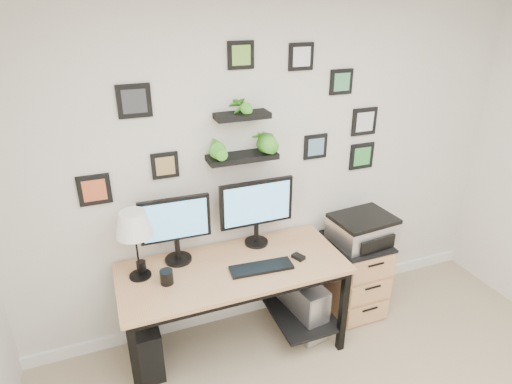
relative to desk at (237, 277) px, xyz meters
name	(u,v)px	position (x,y,z in m)	size (l,w,h in m)	color
room	(274,300)	(0.44, 0.32, -0.58)	(4.00, 4.00, 4.00)	tan
desk	(237,277)	(0.00, 0.00, 0.00)	(1.60, 0.70, 0.75)	tan
monitor_left	(176,225)	(-0.38, 0.17, 0.42)	(0.49, 0.20, 0.50)	black
monitor_right	(257,207)	(0.23, 0.19, 0.44)	(0.56, 0.18, 0.52)	black
keyboard	(261,268)	(0.14, -0.14, 0.13)	(0.44, 0.14, 0.02)	black
mouse	(298,257)	(0.44, -0.11, 0.14)	(0.06, 0.09, 0.03)	black
table_lamp	(134,225)	(-0.66, 0.08, 0.52)	(0.24, 0.24, 0.49)	black
mug	(167,277)	(-0.51, -0.06, 0.17)	(0.09, 0.09, 0.10)	black
pen_cup	(141,267)	(-0.64, 0.13, 0.17)	(0.07, 0.07, 0.08)	black
pc_tower_black	(147,344)	(-0.69, 0.02, -0.42)	(0.18, 0.41, 0.41)	black
pc_tower_grey	(303,305)	(0.54, -0.03, -0.40)	(0.27, 0.48, 0.45)	gray
file_cabinet	(354,274)	(1.06, 0.06, -0.29)	(0.43, 0.53, 0.67)	tan
printer	(363,229)	(1.09, 0.05, 0.15)	(0.51, 0.42, 0.22)	silver
wall_decor	(250,129)	(0.20, 0.26, 1.02)	(2.28, 0.18, 1.04)	black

